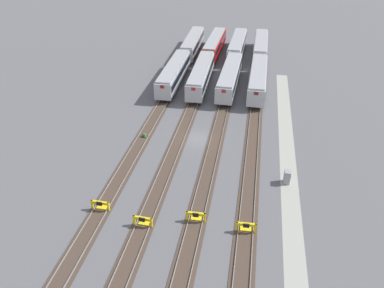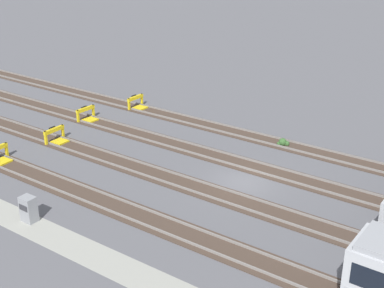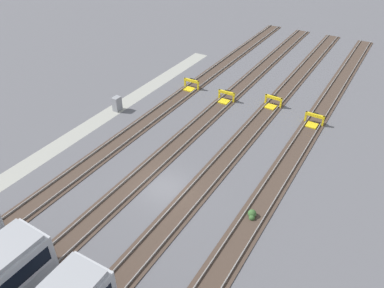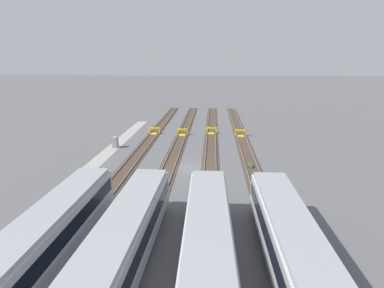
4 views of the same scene
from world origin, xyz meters
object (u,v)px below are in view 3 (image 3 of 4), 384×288
(bumper_stop_nearest_track, at_px, (191,85))
(weed_clump, at_px, (252,214))
(bumper_stop_near_inner_track, at_px, (225,97))
(bumper_stop_far_inner_track, at_px, (313,121))
(bumper_stop_middle_track, at_px, (272,102))
(electrical_cabinet, at_px, (117,104))

(bumper_stop_nearest_track, xyz_separation_m, weed_clump, (15.79, 14.91, -0.27))
(bumper_stop_nearest_track, bearing_deg, bumper_stop_near_inner_track, 83.03)
(weed_clump, bearing_deg, bumper_stop_nearest_track, -136.65)
(bumper_stop_nearest_track, distance_m, bumper_stop_far_inner_track, 15.06)
(bumper_stop_nearest_track, distance_m, bumper_stop_near_inner_track, 5.06)
(bumper_stop_far_inner_track, bearing_deg, bumper_stop_middle_track, -106.62)
(bumper_stop_near_inner_track, bearing_deg, electrical_cabinet, -49.15)
(bumper_stop_nearest_track, height_order, bumper_stop_middle_track, same)
(electrical_cabinet, bearing_deg, bumper_stop_far_inner_track, 112.66)
(bumper_stop_nearest_track, xyz_separation_m, bumper_stop_near_inner_track, (0.61, 5.02, 0.00))
(bumper_stop_nearest_track, bearing_deg, electrical_cabinet, -25.98)
(bumper_stop_far_inner_track, bearing_deg, electrical_cabinet, -67.34)
(bumper_stop_far_inner_track, xyz_separation_m, weed_clump, (15.26, -0.15, -0.27))
(bumper_stop_nearest_track, relative_size, bumper_stop_near_inner_track, 1.00)
(bumper_stop_far_inner_track, bearing_deg, bumper_stop_near_inner_track, -89.52)
(bumper_stop_far_inner_track, bearing_deg, weed_clump, -0.55)
(bumper_stop_near_inner_track, distance_m, bumper_stop_middle_track, 5.25)
(bumper_stop_middle_track, distance_m, electrical_cabinet, 17.10)
(bumper_stop_far_inner_track, xyz_separation_m, electrical_cabinet, (8.03, -19.22, 0.29))
(electrical_cabinet, xyz_separation_m, weed_clump, (7.24, 19.08, -0.56))
(bumper_stop_nearest_track, xyz_separation_m, bumper_stop_middle_track, (-0.97, 10.03, 0.00))
(bumper_stop_near_inner_track, relative_size, bumper_stop_far_inner_track, 1.00)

